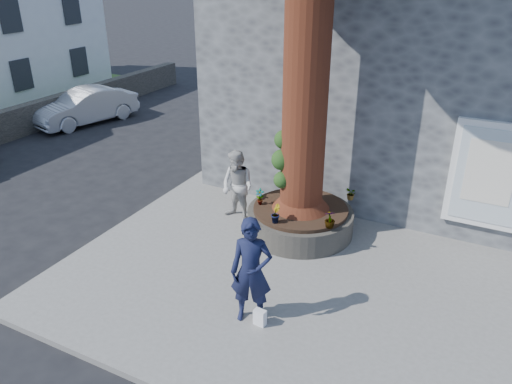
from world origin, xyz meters
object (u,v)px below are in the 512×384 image
at_px(woman, 237,186).
at_px(man, 251,272).
at_px(planter, 300,220).
at_px(car_silver, 86,106).

bearing_deg(woman, man, -43.37).
height_order(planter, woman, woman).
xyz_separation_m(planter, woman, (-1.50, -0.11, 0.53)).
height_order(planter, car_silver, car_silver).
bearing_deg(man, planter, 78.21).
bearing_deg(woman, planter, 18.08).
relative_size(woman, car_silver, 0.43).
distance_m(woman, car_silver, 9.77).
distance_m(man, car_silver, 12.91).
bearing_deg(planter, man, -82.59).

